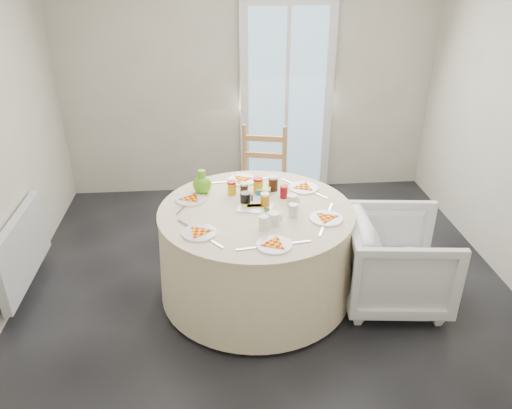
{
  "coord_description": "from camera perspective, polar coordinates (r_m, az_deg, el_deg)",
  "views": [
    {
      "loc": [
        -0.38,
        -3.3,
        2.5
      ],
      "look_at": [
        -0.1,
        -0.01,
        0.8
      ],
      "focal_mm": 35.0,
      "sensor_mm": 36.0,
      "label": 1
    }
  ],
  "objects": [
    {
      "name": "wall_back",
      "position": [
        5.45,
        -0.82,
        14.47
      ],
      "size": [
        4.0,
        0.02,
        2.6
      ],
      "primitive_type": "cube",
      "color": "#BCB5A3",
      "rests_on": "floor"
    },
    {
      "name": "cheese_platter",
      "position": [
        3.74,
        -0.1,
        -0.32
      ],
      "size": [
        0.29,
        0.23,
        0.03
      ],
      "primitive_type": null,
      "rotation": [
        0.0,
        0.0,
        -0.27
      ],
      "color": "white",
      "rests_on": "table"
    },
    {
      "name": "mugs_glasses",
      "position": [
        3.71,
        1.68,
        0.08
      ],
      "size": [
        0.72,
        0.72,
        0.11
      ],
      "primitive_type": null,
      "rotation": [
        0.0,
        0.0,
        0.19
      ],
      "color": "#AFACAC",
      "rests_on": "table"
    },
    {
      "name": "floor",
      "position": [
        4.16,
        1.34,
        -9.75
      ],
      "size": [
        4.0,
        4.0,
        0.0
      ],
      "primitive_type": "plane",
      "color": "black",
      "rests_on": "ground"
    },
    {
      "name": "table",
      "position": [
        3.93,
        0.0,
        -5.51
      ],
      "size": [
        1.52,
        1.52,
        0.77
      ],
      "primitive_type": "cylinder",
      "color": "beige",
      "rests_on": "floor"
    },
    {
      "name": "armchair",
      "position": [
        3.99,
        15.76,
        -5.87
      ],
      "size": [
        0.8,
        0.84,
        0.79
      ],
      "primitive_type": "imported",
      "rotation": [
        0.0,
        0.0,
        1.47
      ],
      "color": "silver",
      "rests_on": "floor"
    },
    {
      "name": "glass_door",
      "position": [
        5.51,
        3.48,
        11.88
      ],
      "size": [
        1.0,
        0.08,
        2.1
      ],
      "primitive_type": "cube",
      "color": "silver",
      "rests_on": "floor"
    },
    {
      "name": "jar_cluster",
      "position": [
        3.92,
        0.05,
        1.79
      ],
      "size": [
        0.51,
        0.4,
        0.13
      ],
      "primitive_type": null,
      "rotation": [
        0.0,
        0.0,
        0.43
      ],
      "color": "#A48223",
      "rests_on": "table"
    },
    {
      "name": "radiator",
      "position": [
        4.38,
        -25.12,
        -4.6
      ],
      "size": [
        0.07,
        1.0,
        0.55
      ],
      "primitive_type": "cube",
      "color": "silver",
      "rests_on": "floor"
    },
    {
      "name": "wooden_chair",
      "position": [
        4.81,
        0.63,
        2.25
      ],
      "size": [
        0.54,
        0.53,
        1.02
      ],
      "primitive_type": null,
      "rotation": [
        0.0,
        0.0,
        -0.23
      ],
      "color": "tan",
      "rests_on": "floor"
    },
    {
      "name": "green_pitcher",
      "position": [
        3.97,
        -6.2,
        2.75
      ],
      "size": [
        0.15,
        0.15,
        0.19
      ],
      "primitive_type": null,
      "rotation": [
        0.0,
        0.0,
        0.03
      ],
      "color": "#58A719",
      "rests_on": "table"
    },
    {
      "name": "place_settings",
      "position": [
        3.73,
        0.0,
        -0.41
      ],
      "size": [
        1.47,
        1.47,
        0.02
      ],
      "primitive_type": null,
      "rotation": [
        0.0,
        0.0,
        0.14
      ],
      "color": "white",
      "rests_on": "table"
    },
    {
      "name": "butter_tub",
      "position": [
        3.97,
        0.85,
        1.61
      ],
      "size": [
        0.13,
        0.11,
        0.05
      ],
      "primitive_type": "cube",
      "rotation": [
        0.0,
        0.0,
        -0.22
      ],
      "color": "#14709E",
      "rests_on": "table"
    }
  ]
}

